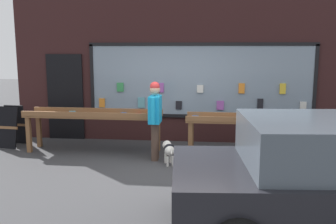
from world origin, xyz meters
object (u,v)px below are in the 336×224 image
(display_table_left, at_px, (93,118))
(display_table_right, at_px, (258,123))
(sandwich_board_sign, at_px, (12,126))
(small_dog, at_px, (169,149))
(person_browsing, at_px, (155,115))

(display_table_left, relative_size, display_table_right, 1.00)
(display_table_left, relative_size, sandwich_board_sign, 3.16)
(small_dog, bearing_deg, display_table_right, -85.21)
(small_dog, height_order, sandwich_board_sign, sandwich_board_sign)
(display_table_left, height_order, small_dog, display_table_left)
(person_browsing, height_order, sandwich_board_sign, person_browsing)
(person_browsing, bearing_deg, sandwich_board_sign, 79.06)
(display_table_right, bearing_deg, display_table_left, -179.99)
(display_table_left, bearing_deg, small_dog, -23.19)
(person_browsing, distance_m, sandwich_board_sign, 3.52)
(display_table_left, height_order, person_browsing, person_browsing)
(small_dog, bearing_deg, sandwich_board_sign, 57.70)
(display_table_right, xyz_separation_m, sandwich_board_sign, (-5.50, 0.22, -0.23))
(person_browsing, height_order, small_dog, person_browsing)
(person_browsing, bearing_deg, small_dog, -130.64)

